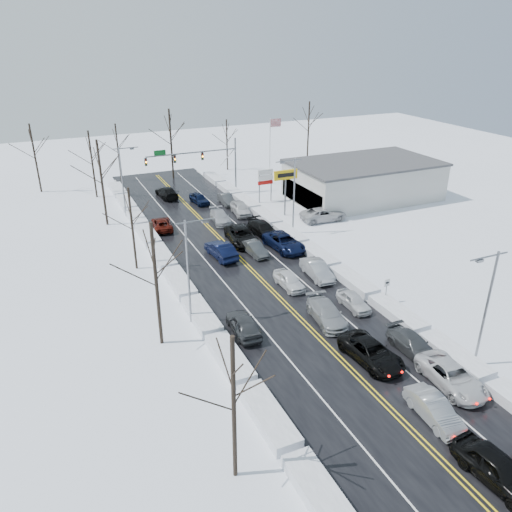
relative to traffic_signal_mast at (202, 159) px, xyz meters
name	(u,v)px	position (x,y,z in m)	size (l,w,h in m)	color
ground	(263,282)	(-3.45, -27.99, -5.48)	(160.00, 160.00, 0.00)	white
road_surface	(255,273)	(-3.45, -25.99, -5.47)	(14.00, 84.00, 0.01)	black
snow_bank_left	(181,288)	(-11.05, -25.99, -5.48)	(1.78, 72.00, 0.78)	white
snow_bank_right	(321,260)	(4.15, -25.99, -5.48)	(1.78, 72.00, 0.78)	white
traffic_signal_mast	(202,159)	(0.00, 0.00, 0.00)	(13.28, 0.39, 8.00)	slate
tires_plus_sign	(286,178)	(7.05, -12.00, -0.49)	(3.20, 0.34, 6.00)	slate
used_vehicles_sign	(265,179)	(7.05, -5.99, -2.16)	(2.20, 0.22, 4.65)	slate
speed_limit_sign	(387,286)	(4.75, -35.99, -3.84)	(0.55, 0.09, 2.35)	slate
flagpole	(271,146)	(11.72, 2.01, 0.45)	(1.87, 1.20, 10.00)	silver
dealership_building	(363,180)	(20.53, -9.99, -2.82)	(20.40, 12.40, 5.30)	beige
streetlight_se	(486,301)	(4.85, -45.99, -0.17)	(3.20, 0.25, 9.00)	slate
streetlight_ne	(293,190)	(4.85, -17.99, -0.17)	(3.20, 0.25, 9.00)	slate
streetlight_sw	(190,264)	(-11.74, -31.99, -0.17)	(3.20, 0.25, 9.00)	slate
streetlight_nw	(123,176)	(-11.74, -3.99, -0.17)	(3.20, 0.25, 9.00)	slate
tree_left_a	(233,382)	(-14.45, -47.99, 0.81)	(3.60, 3.60, 9.00)	#2D231C
tree_left_b	(154,261)	(-14.95, -33.99, 1.51)	(4.00, 4.00, 10.00)	#2D231C
tree_left_c	(131,213)	(-13.95, -19.99, 0.46)	(3.40, 3.40, 8.50)	#2D231C
tree_left_d	(100,167)	(-14.65, -5.99, 1.86)	(4.20, 4.20, 10.50)	#2D231C
tree_left_e	(91,151)	(-14.25, 6.01, 1.16)	(3.80, 3.80, 9.50)	#2D231C
tree_far_a	(33,145)	(-21.45, 12.01, 1.51)	(4.00, 4.00, 10.00)	#2D231C
tree_far_b	(117,141)	(-9.45, 13.01, 0.81)	(3.60, 3.60, 9.00)	#2D231C
tree_far_c	(170,131)	(-1.45, 11.01, 2.21)	(4.40, 4.40, 11.00)	#2D231C
tree_far_d	(227,135)	(8.55, 12.51, 0.46)	(3.40, 3.40, 8.50)	#2D231C
tree_far_e	(309,120)	(24.55, 13.01, 1.86)	(4.20, 4.20, 10.50)	#2D231C
queued_car_0	(494,480)	(-1.81, -54.07, -5.48)	(2.03, 5.05, 1.72)	black
queued_car_1	(432,419)	(-1.58, -49.08, -5.48)	(1.56, 4.46, 1.47)	#919498
queued_car_2	(370,361)	(-1.55, -42.55, -5.48)	(2.53, 5.50, 1.53)	black
queued_car_3	(326,321)	(-1.63, -36.52, -5.48)	(2.13, 5.25, 1.52)	#929599
queued_car_4	(289,287)	(-1.67, -29.88, -5.48)	(1.68, 4.18, 1.43)	white
queued_car_5	(254,254)	(-1.60, -21.72, -5.48)	(1.47, 4.20, 1.38)	#3C3F41
queued_car_6	(242,242)	(-1.61, -18.11, -5.48)	(2.83, 6.13, 1.70)	black
queued_car_7	(220,222)	(-1.55, -11.02, -5.48)	(1.99, 4.88, 1.42)	#A9ABB1
queued_car_8	(200,203)	(-1.62, -2.92, -5.48)	(1.67, 4.16, 1.42)	black
queued_car_10	(450,385)	(1.78, -47.03, -5.48)	(2.53, 5.48, 1.52)	silver
queued_car_11	(412,352)	(1.97, -42.91, -5.48)	(1.93, 4.75, 1.38)	#3C3E41
queued_car_12	(353,308)	(1.68, -35.58, -5.48)	(1.57, 3.90, 1.33)	silver
queued_car_13	(317,277)	(1.77, -29.18, -5.48)	(1.68, 4.81, 1.59)	#9C9FA4
queued_car_14	(284,249)	(1.95, -21.75, -5.48)	(2.75, 5.95, 1.65)	black
queued_car_15	(263,235)	(1.61, -17.03, -5.48)	(2.14, 5.26, 1.53)	black
queued_car_16	(241,214)	(1.92, -9.38, -5.48)	(1.93, 4.80, 1.63)	silver
queued_car_17	(227,204)	(1.76, -4.66, -5.48)	(1.45, 4.16, 1.37)	#404245
oncoming_car_0	(221,257)	(-5.16, -20.98, -5.48)	(1.78, 5.11, 1.68)	black
oncoming_car_1	(162,229)	(-8.84, -10.37, -5.48)	(2.25, 4.88, 1.36)	#4C110A
oncoming_car_2	(167,197)	(-5.03, 1.66, -5.48)	(2.18, 5.36, 1.55)	black
oncoming_car_3	(244,333)	(-8.61, -35.29, -5.48)	(1.88, 4.68, 1.59)	#393B3E
parked_car_0	(323,220)	(10.62, -15.76, -5.48)	(2.74, 5.94, 1.65)	silver
parked_car_1	(325,208)	(13.42, -11.60, -5.48)	(1.92, 4.73, 1.37)	#45484A
parked_car_2	(293,197)	(11.51, -5.83, -5.48)	(1.87, 4.66, 1.59)	black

